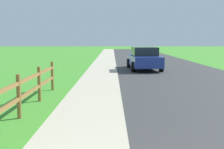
{
  "coord_description": "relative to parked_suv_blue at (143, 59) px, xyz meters",
  "views": [
    {
      "loc": [
        -0.33,
        -2.05,
        2.02
      ],
      "look_at": [
        -0.28,
        8.46,
        0.77
      ],
      "focal_mm": 47.21,
      "sensor_mm": 36.0,
      "label": 1
    }
  ],
  "objects": [
    {
      "name": "ground_plane",
      "position": [
        -1.82,
        7.25,
        -0.74
      ],
      "size": [
        120.0,
        120.0,
        0.0
      ],
      "primitive_type": "plane",
      "color": "#418F2C"
    },
    {
      "name": "road_asphalt",
      "position": [
        1.68,
        9.25,
        -0.74
      ],
      "size": [
        7.0,
        66.0,
        0.01
      ],
      "primitive_type": "cube",
      "color": "#383838",
      "rests_on": "ground"
    },
    {
      "name": "curb_concrete",
      "position": [
        -4.82,
        9.25,
        -0.74
      ],
      "size": [
        6.0,
        66.0,
        0.01
      ],
      "primitive_type": "cube",
      "color": "#BDB399",
      "rests_on": "ground"
    },
    {
      "name": "grass_verge",
      "position": [
        -6.32,
        9.25,
        -0.73
      ],
      "size": [
        5.0,
        66.0,
        0.0
      ],
      "primitive_type": "cube",
      "color": "#418F2C",
      "rests_on": "ground"
    },
    {
      "name": "rail_fence",
      "position": [
        -4.53,
        -13.48,
        -0.08
      ],
      "size": [
        0.11,
        10.72,
        1.15
      ],
      "color": "brown",
      "rests_on": "ground"
    },
    {
      "name": "parked_suv_blue",
      "position": [
        0.0,
        0.0,
        0.0
      ],
      "size": [
        2.15,
        4.79,
        1.51
      ],
      "color": "navy",
      "rests_on": "ground"
    }
  ]
}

